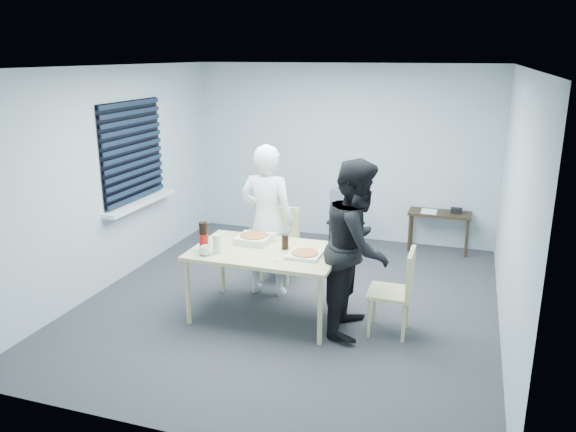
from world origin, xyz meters
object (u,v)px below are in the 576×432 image
(chair_right, at_px, (399,286))
(mug_b, at_px, (272,237))
(person_white, at_px, (267,221))
(stool, at_px, (341,227))
(person_black, at_px, (357,247))
(dining_table, at_px, (266,255))
(side_table, at_px, (440,218))
(backpack, at_px, (342,205))
(mug_a, at_px, (206,251))
(chair_far, at_px, (281,238))
(soda_bottle, at_px, (204,237))

(chair_right, bearing_deg, mug_b, 169.71)
(person_white, relative_size, stool, 3.69)
(person_black, bearing_deg, dining_table, 90.75)
(dining_table, xyz_separation_m, side_table, (1.61, 2.71, -0.20))
(backpack, xyz_separation_m, mug_a, (-0.83, -2.55, 0.10))
(dining_table, relative_size, stool, 3.21)
(dining_table, xyz_separation_m, mug_a, (-0.53, -0.33, 0.11))
(backpack, xyz_separation_m, mug_b, (-0.34, -1.93, 0.10))
(chair_right, xyz_separation_m, backpack, (-1.09, 2.19, 0.18))
(dining_table, distance_m, backpack, 2.24)
(mug_b, bearing_deg, stool, 80.12)
(side_table, bearing_deg, mug_a, -125.11)
(backpack, relative_size, mug_b, 4.38)
(chair_right, relative_size, person_black, 0.50)
(person_white, height_order, side_table, person_white)
(side_table, height_order, backpack, backpack)
(chair_far, bearing_deg, dining_table, -79.25)
(side_table, distance_m, backpack, 1.41)
(dining_table, distance_m, person_white, 0.64)
(dining_table, relative_size, chair_right, 1.73)
(stool, bearing_deg, side_table, 20.17)
(chair_right, xyz_separation_m, mug_a, (-1.92, -0.37, 0.28))
(side_table, relative_size, stool, 1.80)
(chair_far, relative_size, side_table, 1.03)
(chair_right, distance_m, side_table, 2.69)
(soda_bottle, bearing_deg, person_black, 8.46)
(person_white, relative_size, backpack, 4.04)
(chair_far, bearing_deg, side_table, 41.53)
(stool, height_order, backpack, backpack)
(chair_far, bearing_deg, backpack, 65.42)
(mug_a, distance_m, soda_bottle, 0.17)
(side_table, bearing_deg, person_white, -130.34)
(chair_far, height_order, person_white, person_white)
(dining_table, xyz_separation_m, soda_bottle, (-0.60, -0.22, 0.21))
(chair_far, bearing_deg, person_black, -42.79)
(side_table, relative_size, backpack, 1.96)
(backpack, bearing_deg, chair_far, -103.59)
(chair_far, height_order, side_table, chair_far)
(side_table, relative_size, mug_a, 6.99)
(mug_a, bearing_deg, backpack, 71.95)
(person_white, bearing_deg, chair_far, -88.96)
(dining_table, height_order, side_table, dining_table)
(backpack, bearing_deg, soda_bottle, -99.40)
(chair_far, height_order, soda_bottle, soda_bottle)
(chair_far, height_order, person_black, person_black)
(soda_bottle, bearing_deg, mug_a, -56.07)
(dining_table, relative_size, person_black, 0.87)
(mug_a, height_order, soda_bottle, soda_bottle)
(chair_far, distance_m, stool, 1.25)
(dining_table, bearing_deg, chair_right, 1.31)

